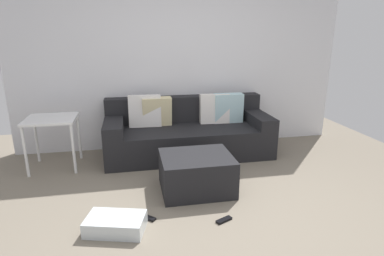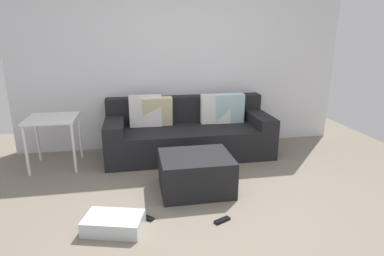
% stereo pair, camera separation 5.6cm
% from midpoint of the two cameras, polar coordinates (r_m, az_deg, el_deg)
% --- Properties ---
extents(ground_plane, '(6.42, 6.42, 0.00)m').
position_cam_midpoint_polar(ground_plane, '(3.21, 4.24, -15.50)').
color(ground_plane, slate).
extents(wall_back, '(4.94, 0.10, 2.76)m').
position_cam_midpoint_polar(wall_back, '(4.87, -2.34, 12.81)').
color(wall_back, silver).
rests_on(wall_back, ground_plane).
extents(couch_sectional, '(2.33, 0.92, 0.87)m').
position_cam_midpoint_polar(couch_sectional, '(4.64, -1.08, -0.72)').
color(couch_sectional, black).
rests_on(couch_sectional, ground_plane).
extents(ottoman, '(0.78, 0.66, 0.41)m').
position_cam_midpoint_polar(ottoman, '(3.59, 0.34, -8.02)').
color(ottoman, black).
rests_on(ottoman, ground_plane).
extents(storage_bin, '(0.58, 0.44, 0.14)m').
position_cam_midpoint_polar(storage_bin, '(3.05, -14.05, -16.32)').
color(storage_bin, silver).
rests_on(storage_bin, ground_plane).
extents(side_table, '(0.62, 0.57, 0.67)m').
position_cam_midpoint_polar(side_table, '(4.46, -24.17, 0.47)').
color(side_table, white).
rests_on(side_table, ground_plane).
extents(remote_near_ottoman, '(0.17, 0.12, 0.02)m').
position_cam_midpoint_polar(remote_near_ottoman, '(3.14, 5.22, -16.08)').
color(remote_near_ottoman, black).
rests_on(remote_near_ottoman, ground_plane).
extents(remote_by_storage_bin, '(0.16, 0.16, 0.02)m').
position_cam_midpoint_polar(remote_by_storage_bin, '(3.20, -8.49, -15.57)').
color(remote_by_storage_bin, black).
rests_on(remote_by_storage_bin, ground_plane).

